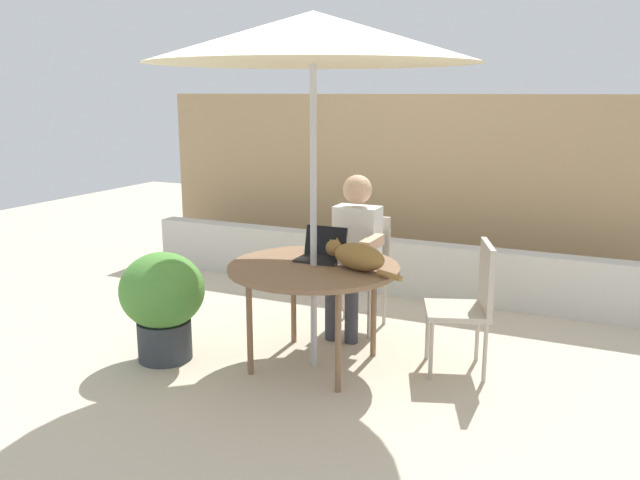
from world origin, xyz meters
The scene contains 11 objects.
ground_plane centered at (0.00, 0.00, 0.00)m, with size 14.00×14.00×0.00m, color beige.
fence_back centered at (0.00, 2.48, 0.90)m, with size 5.73×0.08×1.80m, color tan.
planter_wall_low centered at (0.00, 1.78, 0.25)m, with size 5.16×0.20×0.50m, color beige.
patio_table centered at (0.00, 0.00, 0.65)m, with size 1.14×1.14×0.70m.
patio_umbrella centered at (0.00, 0.00, 2.14)m, with size 2.08×2.08×2.30m.
chair_occupied centered at (0.00, 0.86, 0.51)m, with size 0.40×0.40×0.87m.
chair_empty centered at (0.97, 0.35, 0.51)m, with size 0.51×0.51×0.87m.
person_seated centered at (0.00, 0.71, 0.68)m, with size 0.48×0.48×1.21m.
laptop centered at (-0.01, 0.18, 0.76)m, with size 0.30×0.26×0.21m.
cat centered at (0.29, 0.03, 0.78)m, with size 0.61×0.34×0.17m.
potted_plant_near_fence centered at (-0.98, -0.34, 0.43)m, with size 0.58×0.58×0.76m.
Camera 1 is at (1.79, -3.77, 1.82)m, focal length 36.77 mm.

